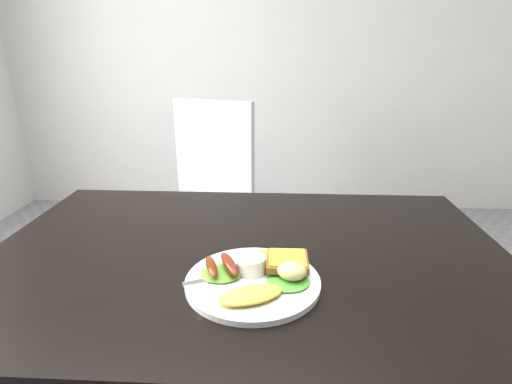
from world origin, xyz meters
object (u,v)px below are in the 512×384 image
dining_table (248,258)px  person (209,146)px  dining_chair (210,211)px  plate (253,282)px

dining_table → person: 0.84m
dining_chair → person: 0.40m
dining_table → plate: size_ratio=4.50×
dining_chair → person: (0.04, -0.16, 0.36)m
dining_table → dining_chair: bearing=105.0°
dining_table → plate: plate is taller
person → plate: bearing=86.2°
person → plate: (0.24, -0.95, -0.06)m
plate → dining_table: bearing=98.1°
person → plate: person is taller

